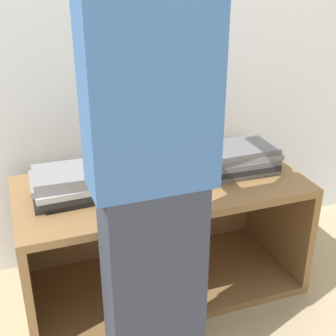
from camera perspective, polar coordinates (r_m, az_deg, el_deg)
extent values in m
plane|color=tan|center=(2.28, 1.94, -18.54)|extent=(12.00, 12.00, 0.00)
cube|color=silver|center=(2.37, -4.31, 15.99)|extent=(8.00, 0.05, 2.40)
cube|color=olive|center=(2.19, -0.82, -2.28)|extent=(1.35, 0.63, 0.04)
cube|color=olive|center=(2.49, -0.74, -13.55)|extent=(1.35, 0.63, 0.04)
cube|color=olive|center=(2.24, -17.12, -11.02)|extent=(0.04, 0.63, 0.51)
cube|color=olive|center=(2.58, 13.17, -5.37)|extent=(0.04, 0.63, 0.51)
cube|color=olive|center=(2.57, -2.92, -4.84)|extent=(1.27, 0.04, 0.51)
cube|color=#333338|center=(2.18, -0.83, -1.63)|extent=(0.36, 0.22, 0.02)
cube|color=#28282B|center=(2.18, -0.91, -1.26)|extent=(0.30, 0.12, 0.00)
cube|color=#333338|center=(2.27, -2.19, 2.59)|extent=(0.36, 0.11, 0.20)
cube|color=black|center=(2.27, -2.16, 2.60)|extent=(0.32, 0.09, 0.18)
cube|color=#232326|center=(2.10, -11.24, -3.15)|extent=(0.36, 0.23, 0.03)
cube|color=#232326|center=(2.08, -10.82, -2.54)|extent=(0.37, 0.24, 0.03)
cube|color=#B7B7BC|center=(2.07, -11.18, -1.94)|extent=(0.37, 0.24, 0.03)
cube|color=gray|center=(2.06, -11.49, -1.26)|extent=(0.37, 0.24, 0.03)
cube|color=gray|center=(2.05, -11.17, -0.54)|extent=(0.37, 0.24, 0.03)
cube|color=gray|center=(2.33, 8.41, 0.02)|extent=(0.37, 0.23, 0.03)
cube|color=#232326|center=(2.30, 8.40, 0.46)|extent=(0.37, 0.24, 0.03)
cube|color=slate|center=(2.29, 8.38, 1.11)|extent=(0.37, 0.23, 0.03)
cube|color=gray|center=(2.29, 8.71, 1.82)|extent=(0.37, 0.24, 0.03)
cube|color=slate|center=(2.27, 8.38, 2.36)|extent=(0.37, 0.23, 0.03)
cube|color=#2D3342|center=(1.76, -1.79, -14.87)|extent=(0.34, 0.20, 0.89)
cube|color=#38609E|center=(1.39, -2.24, 11.03)|extent=(0.40, 0.20, 0.70)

